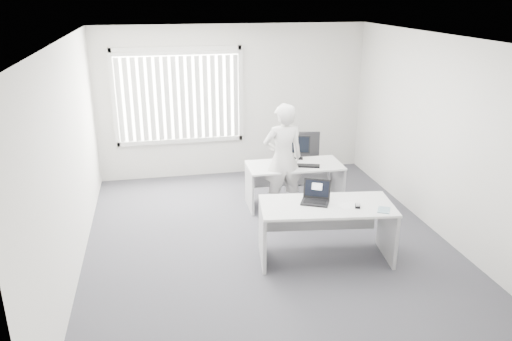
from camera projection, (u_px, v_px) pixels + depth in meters
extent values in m
plane|color=#4A4A51|center=(268.00, 244.00, 7.01)|extent=(6.00, 6.00, 0.00)
cube|color=silver|center=(233.00, 102.00, 9.29)|extent=(5.00, 0.02, 2.80)
cube|color=silver|center=(359.00, 265.00, 3.77)|extent=(5.00, 0.02, 2.80)
cube|color=silver|center=(69.00, 161.00, 6.06)|extent=(0.02, 6.00, 2.80)
cube|color=silver|center=(442.00, 138.00, 7.00)|extent=(0.02, 6.00, 2.80)
cube|color=white|center=(270.00, 39.00, 6.05)|extent=(5.00, 6.00, 0.02)
cube|color=silver|center=(179.00, 96.00, 9.01)|extent=(2.32, 0.06, 1.76)
cube|color=silver|center=(327.00, 206.00, 6.38)|extent=(1.79, 1.01, 0.03)
cube|color=#AAAAAD|center=(262.00, 235.00, 6.46)|extent=(0.14, 0.73, 0.74)
cube|color=#AAAAAD|center=(387.00, 231.00, 6.57)|extent=(0.14, 0.73, 0.74)
cube|color=silver|center=(295.00, 165.00, 8.08)|extent=(1.54, 0.74, 0.03)
cube|color=#AAAAAD|center=(250.00, 188.00, 8.07)|extent=(0.05, 0.66, 0.67)
cube|color=#AAAAAD|center=(337.00, 182.00, 8.33)|extent=(0.05, 0.66, 0.67)
cylinder|color=black|center=(309.00, 181.00, 9.23)|extent=(0.61, 0.61, 0.07)
cylinder|color=black|center=(309.00, 172.00, 9.17)|extent=(0.06, 0.06, 0.40)
cube|color=black|center=(310.00, 162.00, 9.11)|extent=(0.47, 0.47, 0.06)
cube|color=black|center=(309.00, 145.00, 9.18)|extent=(0.39, 0.12, 0.48)
imported|color=silver|center=(283.00, 159.00, 7.79)|extent=(0.67, 0.47, 1.76)
cube|color=silver|center=(350.00, 205.00, 6.36)|extent=(0.30, 0.24, 0.00)
cube|color=silver|center=(384.00, 210.00, 6.21)|extent=(0.23, 0.25, 0.01)
cube|color=black|center=(305.00, 166.00, 7.99)|extent=(0.48, 0.28, 0.02)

